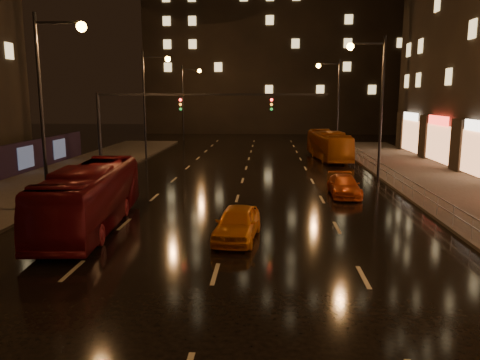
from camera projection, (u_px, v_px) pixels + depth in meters
The scene contains 10 objects.
ground at pixel (241, 186), 31.70m from camera, with size 140.00×140.00×0.00m, color black.
sidewalk_left at pixel (8, 198), 27.53m from camera, with size 7.00×70.00×0.15m, color #38332D.
sidewalk_right at pixel (478, 204), 26.01m from camera, with size 7.00×70.00×0.15m, color #38332D.
building_distant at pixel (281, 24), 79.39m from camera, with size 44.00×16.00×36.00m, color black.
traffic_signal at pixel (165, 115), 31.14m from camera, with size 15.31×0.32×6.20m.
railing_right at pixel (403, 179), 29.00m from camera, with size 0.05×56.00×1.00m.
bus_red at pixel (91, 197), 21.39m from camera, with size 2.43×10.38×2.89m, color #5C0D13.
bus_curb at pixel (329, 145), 44.66m from camera, with size 2.30×9.82×2.73m, color #A05010.
taxi_near at pixel (237, 223), 19.72m from camera, with size 1.66×4.13×1.41m, color orange.
taxi_far at pixel (344, 186), 28.46m from camera, with size 1.73×4.25×1.23m, color #C14712.
Camera 1 is at (1.71, -11.08, 5.98)m, focal length 35.00 mm.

